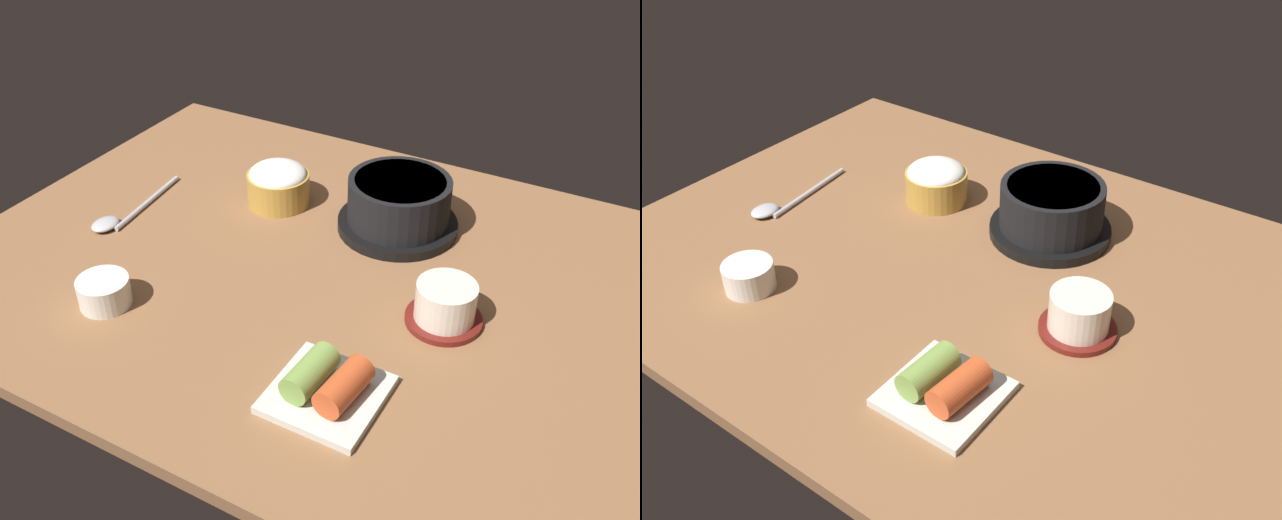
% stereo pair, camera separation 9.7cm
% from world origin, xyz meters
% --- Properties ---
extents(dining_table, '(1.00, 0.76, 0.02)m').
position_xyz_m(dining_table, '(0.00, 0.00, 0.01)').
color(dining_table, brown).
rests_on(dining_table, ground).
extents(stone_pot, '(0.18, 0.18, 0.08)m').
position_xyz_m(stone_pot, '(0.06, 0.15, 0.06)').
color(stone_pot, black).
rests_on(stone_pot, dining_table).
extents(rice_bowl, '(0.10, 0.10, 0.07)m').
position_xyz_m(rice_bowl, '(-0.14, 0.13, 0.05)').
color(rice_bowl, '#B78C38').
rests_on(rice_bowl, dining_table).
extents(tea_cup_with_saucer, '(0.10, 0.10, 0.06)m').
position_xyz_m(tea_cup_with_saucer, '(0.20, -0.03, 0.05)').
color(tea_cup_with_saucer, maroon).
rests_on(tea_cup_with_saucer, dining_table).
extents(kimchi_plate, '(0.12, 0.12, 0.05)m').
position_xyz_m(kimchi_plate, '(0.14, -0.21, 0.04)').
color(kimchi_plate, silver).
rests_on(kimchi_plate, dining_table).
extents(side_bowl_near, '(0.07, 0.07, 0.04)m').
position_xyz_m(side_bowl_near, '(-0.20, -0.21, 0.04)').
color(side_bowl_near, white).
rests_on(side_bowl_near, dining_table).
extents(spoon, '(0.04, 0.20, 0.01)m').
position_xyz_m(spoon, '(-0.32, -0.04, 0.03)').
color(spoon, '#B7B7BC').
rests_on(spoon, dining_table).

